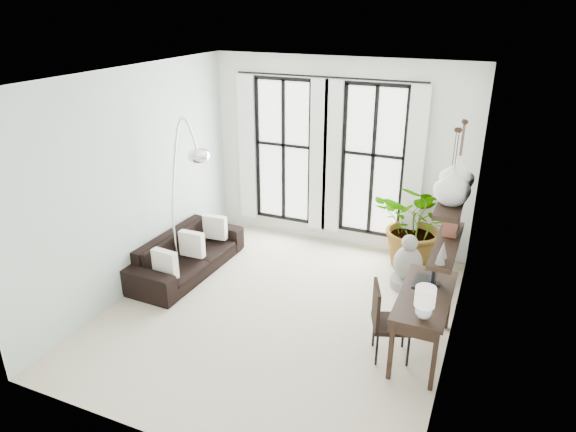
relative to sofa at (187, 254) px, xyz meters
The scene contains 16 objects.
floor 1.89m from the sofa, 15.35° to the right, with size 5.00×5.00×0.00m, color #BFB698.
ceiling 3.44m from the sofa, 15.35° to the right, with size 5.00×5.00×0.00m, color white.
wall_left 1.45m from the sofa, 132.32° to the right, with size 5.00×5.00×0.00m, color #B3C8BD.
wall_right 4.28m from the sofa, ahead, with size 5.00×5.00×0.00m, color white.
wall_back 2.99m from the sofa, 48.10° to the left, with size 4.50×4.50×0.00m, color white.
windows 2.80m from the sofa, 50.41° to the left, with size 3.26×0.13×2.65m.
wall_shelves 4.20m from the sofa, ahead, with size 0.25×1.30×0.60m.
sofa is the anchor object (origin of this frame).
throw_pillows 0.21m from the sofa, ahead, with size 0.40×1.52×0.40m.
plant 3.68m from the sofa, 26.11° to the left, with size 1.32×1.15×1.47m, color #2D7228.
desk 3.83m from the sofa, ahead, with size 0.59×1.39×1.21m.
desk_chair 3.46m from the sofa, 14.45° to the right, with size 0.58×0.58×0.96m.
arc_lamp 1.47m from the sofa, 22.74° to the right, with size 0.75×0.56×2.51m.
buddha 3.40m from the sofa, 15.12° to the left, with size 0.47×0.47×0.85m.
vase_a 4.46m from the sofa, 12.44° to the right, with size 0.37×0.37×0.38m, color white.
vase_b 4.40m from the sofa, ahead, with size 0.37×0.37×0.38m, color white.
Camera 1 is at (2.51, -5.52, 3.99)m, focal length 32.00 mm.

